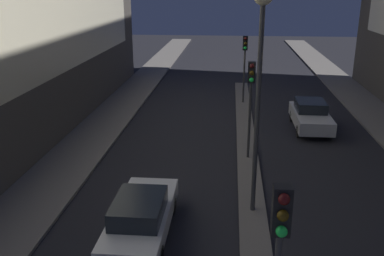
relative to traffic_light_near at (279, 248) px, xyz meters
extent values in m
cube|color=#66605B|center=(0.00, 12.34, -3.30)|extent=(0.96, 30.49, 0.14)
cube|color=black|center=(0.00, 0.03, 0.71)|extent=(0.32, 0.28, 0.90)
sphere|color=#4C0F0F|center=(0.00, -0.15, 1.01)|extent=(0.20, 0.20, 0.20)
sphere|color=#4C380A|center=(0.00, -0.15, 0.71)|extent=(0.20, 0.20, 0.20)
sphere|color=#1EEA4C|center=(0.00, -0.15, 0.41)|extent=(0.20, 0.20, 0.20)
cylinder|color=#383838|center=(0.00, 11.92, -1.48)|extent=(0.12, 0.12, 3.49)
cube|color=black|center=(0.00, 11.92, 0.71)|extent=(0.32, 0.28, 0.90)
sphere|color=#4C0F0F|center=(0.00, 11.74, 1.01)|extent=(0.20, 0.20, 0.20)
sphere|color=#4C380A|center=(0.00, 11.74, 0.71)|extent=(0.20, 0.20, 0.20)
sphere|color=#1EEA4C|center=(0.00, 11.74, 0.41)|extent=(0.20, 0.20, 0.20)
cylinder|color=#383838|center=(0.00, 21.57, -1.48)|extent=(0.12, 0.12, 3.49)
cube|color=black|center=(0.00, 21.57, 0.71)|extent=(0.32, 0.28, 0.90)
sphere|color=#4C0F0F|center=(0.00, 21.39, 1.01)|extent=(0.20, 0.20, 0.20)
sphere|color=#4C380A|center=(0.00, 21.39, 0.71)|extent=(0.20, 0.20, 0.20)
sphere|color=#1EEA4C|center=(0.00, 21.39, 0.41)|extent=(0.20, 0.20, 0.20)
cylinder|color=#383838|center=(0.00, 7.07, 0.29)|extent=(0.16, 0.16, 7.04)
cube|color=silver|center=(-3.58, 5.30, -2.74)|extent=(1.75, 4.72, 0.60)
cube|color=black|center=(-3.58, 4.94, -2.16)|extent=(1.48, 2.12, 0.57)
cylinder|color=black|center=(-4.34, 6.76, -3.04)|extent=(0.22, 0.64, 0.64)
cylinder|color=black|center=(-2.82, 6.76, -3.04)|extent=(0.22, 0.64, 0.64)
cylinder|color=black|center=(-4.34, 3.83, -3.04)|extent=(0.22, 0.64, 0.64)
cylinder|color=black|center=(-2.82, 3.83, -3.04)|extent=(0.22, 0.64, 0.64)
cube|color=#B2B2B7|center=(3.58, 16.60, -2.70)|extent=(1.82, 4.38, 0.69)
cube|color=black|center=(3.58, 16.93, -2.08)|extent=(1.55, 1.97, 0.55)
cube|color=red|center=(2.94, 18.80, -2.67)|extent=(0.14, 0.04, 0.10)
cube|color=red|center=(4.22, 18.80, -2.67)|extent=(0.14, 0.04, 0.10)
cylinder|color=black|center=(2.78, 17.96, -3.04)|extent=(0.22, 0.64, 0.64)
cylinder|color=black|center=(4.38, 17.96, -3.04)|extent=(0.22, 0.64, 0.64)
cylinder|color=black|center=(2.78, 15.25, -3.04)|extent=(0.22, 0.64, 0.64)
cylinder|color=black|center=(4.38, 15.25, -3.04)|extent=(0.22, 0.64, 0.64)
camera|label=1|loc=(-0.93, -6.42, 4.30)|focal=40.00mm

